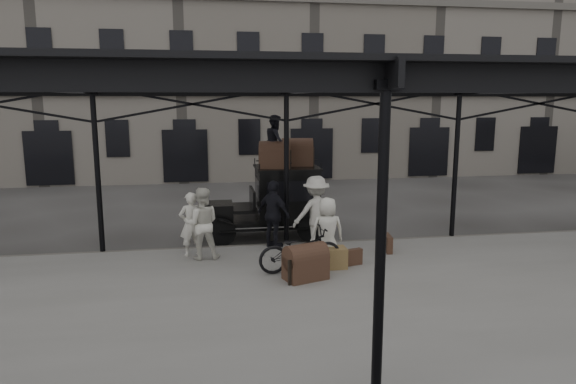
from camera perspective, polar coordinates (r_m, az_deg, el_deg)
name	(u,v)px	position (r m, az deg, el deg)	size (l,w,h in m)	color
ground	(299,271)	(12.79, 1.24, -8.79)	(120.00, 120.00, 0.00)	#383533
platform	(316,299)	(10.93, 3.16, -11.80)	(28.00, 8.00, 0.15)	slate
canopy	(316,78)	(10.41, 3.08, 12.57)	(22.50, 9.00, 4.74)	black
building_frontage	(242,48)	(30.10, -5.10, 15.63)	(64.00, 8.00, 14.00)	slate
taxi	(276,199)	(15.54, -1.29, -0.76)	(3.65, 1.55, 2.18)	black
porter_left	(191,224)	(13.53, -10.73, -3.53)	(0.61, 0.40, 1.68)	silver
porter_midleft	(202,223)	(13.21, -9.57, -3.46)	(0.90, 0.70, 1.84)	beige
porter_centre	(327,231)	(12.63, 4.39, -4.37)	(0.82, 0.53, 1.68)	beige
porter_official	(274,214)	(14.02, -1.60, -2.48)	(1.09, 0.45, 1.86)	black
porter_right	(316,213)	(13.91, 3.12, -2.30)	(1.29, 0.74, 2.00)	beige
bicycle	(300,250)	(12.17, 1.38, -6.44)	(0.70, 2.01, 1.06)	black
porter_roof	(276,141)	(15.20, -1.38, 5.66)	(0.75, 0.59, 1.55)	black
steamer_trunk_roof_near	(275,157)	(15.09, -1.49, 3.93)	(0.90, 0.55, 0.66)	#442A1F
steamer_trunk_roof_far	(297,154)	(15.64, 1.03, 4.22)	(0.95, 0.58, 0.69)	#442A1F
steamer_trunk_platform	(306,264)	(11.72, 1.97, -8.05)	(0.94, 0.57, 0.69)	#442A1F
wicker_hamper	(334,258)	(12.56, 5.09, -7.27)	(0.60, 0.45, 0.50)	olive
suitcase_upright	(388,243)	(14.06, 11.01, -5.60)	(0.15, 0.60, 0.45)	#442A1F
suitcase_flat	(351,257)	(12.78, 6.98, -7.23)	(0.60, 0.15, 0.40)	#442A1F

